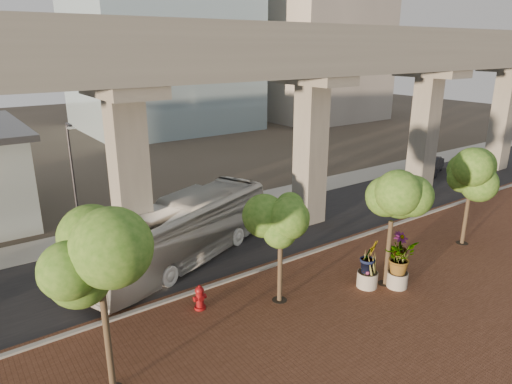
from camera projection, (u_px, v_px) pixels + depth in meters
ground at (252, 254)px, 25.89m from camera, size 160.00×160.00×0.00m
brick_plaza at (358, 318)px, 19.68m from camera, size 70.00×13.00×0.06m
asphalt_road at (233, 242)px, 27.44m from camera, size 90.00×8.00×0.04m
curb_strip at (274, 266)px, 24.32m from camera, size 70.00×0.25×0.16m
far_sidewalk at (190, 215)px, 31.70m from camera, size 90.00×3.00×0.06m
transit_viaduct at (231, 121)px, 25.22m from camera, size 72.00×5.60×12.40m
midrise_block at (319, 41)px, 71.13m from camera, size 18.00×16.00×24.00m
transit_bus at (181, 232)px, 24.42m from camera, size 12.73×7.33×3.49m
parked_car at (430, 164)px, 41.95m from camera, size 5.42×3.74×1.69m
fire_hydrant at (200, 297)px, 20.22m from camera, size 0.58×0.52×1.16m
planter_front at (399, 259)px, 21.79m from camera, size 2.19×2.19×2.41m
planter_right at (399, 248)px, 23.36m from camera, size 2.01×2.01×2.15m
planter_left at (369, 259)px, 21.80m from camera, size 2.22×2.22×2.44m
street_tree_far_west at (98, 260)px, 14.09m from camera, size 3.73×3.73×6.61m
street_tree_near_west at (281, 219)px, 19.83m from camera, size 2.96×2.96×5.38m
street_tree_near_east at (393, 201)px, 21.20m from camera, size 3.46×3.46×5.91m
street_tree_far_east at (472, 177)px, 25.88m from camera, size 3.35×3.35×5.66m
streetlamp_west at (74, 178)px, 25.16m from camera, size 0.36×1.06×7.32m
streetlamp_east at (306, 127)px, 34.87m from camera, size 0.46×1.33×9.19m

